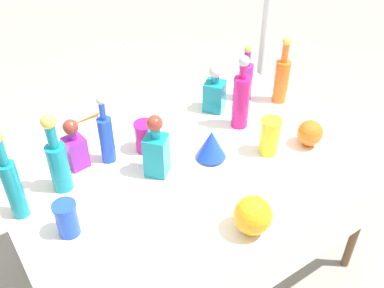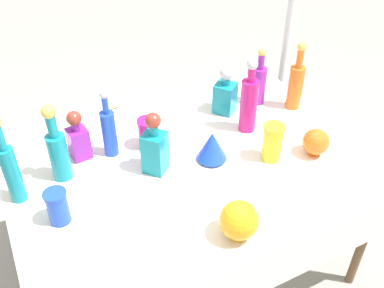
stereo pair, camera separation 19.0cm
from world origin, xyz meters
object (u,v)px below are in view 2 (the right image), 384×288
Objects in this scene: tall_bottle_4 at (109,131)px; cardboard_box_behind_left at (97,154)px; slender_vase_2 at (149,132)px; tall_bottle_2 at (249,102)px; tall_bottle_0 at (58,150)px; tall_bottle_3 at (259,83)px; round_bowl_1 at (239,220)px; square_decanter_2 at (78,138)px; round_bowl_0 at (316,142)px; tall_bottle_1 at (10,168)px; square_decanter_1 at (155,147)px; canopy_pole at (287,35)px; square_decanter_0 at (225,94)px; fluted_vase_0 at (212,146)px; slender_vase_0 at (57,206)px; tall_bottle_5 at (296,83)px; slender_vase_1 at (273,141)px.

cardboard_box_behind_left is at bearing 84.12° from tall_bottle_4.
tall_bottle_2 is at bearing -10.73° from slender_vase_2.
tall_bottle_3 is (1.11, 0.13, -0.03)m from tall_bottle_0.
round_bowl_1 is at bearing -128.31° from tall_bottle_3.
square_decanter_2 is 1.85× the size of round_bowl_0.
tall_bottle_1 reaches higher than tall_bottle_0.
square_decanter_1 is 1.34m from canopy_pole.
square_decanter_2 is 1.65× the size of slender_vase_2.
fluted_vase_0 is at bearing -128.72° from square_decanter_0.
tall_bottle_2 is at bearing 11.01° from slender_vase_0.
square_decanter_1 is 0.13× the size of canopy_pole.
tall_bottle_2 is (1.11, -0.01, -0.01)m from tall_bottle_1.
tall_bottle_5 reaches higher than cardboard_box_behind_left.
slender_vase_1 is at bearing -36.52° from slender_vase_2.
tall_bottle_3 reaches higher than round_bowl_1.
square_decanter_0 is 1.05m from slender_vase_0.
slender_vase_1 is at bearing -13.36° from tall_bottle_1.
round_bowl_0 is at bearing -57.12° from cardboard_box_behind_left.
tall_bottle_1 reaches higher than cardboard_box_behind_left.
round_bowl_0 reaches higher than cardboard_box_behind_left.
square_decanter_2 is at bearing 162.65° from tall_bottle_4.
tall_bottle_1 is 1.45m from tall_bottle_5.
slender_vase_2 reaches higher than slender_vase_0.
round_bowl_0 is (0.70, -0.24, -0.06)m from square_decanter_1.
tall_bottle_4 is at bearing 170.93° from slender_vase_2.
tall_bottle_0 is at bearing 176.15° from tall_bottle_2.
round_bowl_0 is (0.84, -0.44, -0.06)m from tall_bottle_4.
square_decanter_0 reaches higher than square_decanter_2.
round_bowl_1 is at bearing -82.72° from cardboard_box_behind_left.
round_bowl_1 is (-0.61, -0.77, -0.04)m from tall_bottle_3.
tall_bottle_1 is 0.25m from slender_vase_0.
slender_vase_0 is at bearing -58.47° from tall_bottle_1.
tall_bottle_3 reaches higher than cardboard_box_behind_left.
slender_vase_1 is at bearing -96.97° from tall_bottle_2.
round_bowl_1 reaches higher than cardboard_box_behind_left.
tall_bottle_2 reaches higher than slender_vase_2.
round_bowl_1 is at bearing -39.77° from tall_bottle_1.
tall_bottle_2 is 0.71m from round_bowl_1.
tall_bottle_0 is at bearing -136.34° from square_decanter_2.
tall_bottle_4 is at bearing -162.13° from canopy_pole.
tall_bottle_4 is 0.19m from slender_vase_2.
canopy_pole is (0.66, 0.35, 0.07)m from square_decanter_0.
slender_vase_1 is (0.78, -0.41, -0.01)m from square_decanter_2.
tall_bottle_0 is 1.12m from cardboard_box_behind_left.
fluted_vase_0 is at bearing -46.18° from slender_vase_2.
slender_vase_0 is (-1.32, -0.26, -0.06)m from tall_bottle_5.
slender_vase_0 is at bearing -166.22° from square_decanter_1.
tall_bottle_1 is 1.08× the size of tall_bottle_5.
tall_bottle_0 is 1.23× the size of square_decanter_1.
tall_bottle_0 is at bearing -173.27° from tall_bottle_3.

